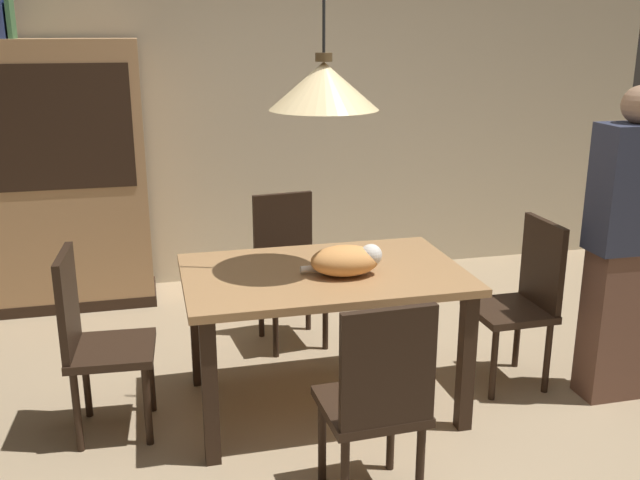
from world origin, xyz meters
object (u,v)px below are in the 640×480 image
(book_blue_wide, at_px, (1,19))
(person_standing, at_px, (623,248))
(chair_far_back, at_px, (288,262))
(chair_left_side, at_px, (94,336))
(book_green_slim, at_px, (11,18))
(dining_table, at_px, (323,289))
(cat_sleeping, at_px, (347,260))
(pendant_lamp, at_px, (324,85))
(chair_near_front, at_px, (378,397))
(chair_right_side, at_px, (523,296))
(hutch_bookcase, at_px, (65,183))

(book_blue_wide, distance_m, person_standing, 3.98)
(chair_far_back, bearing_deg, chair_left_side, -142.05)
(book_green_slim, bearing_deg, dining_table, -48.81)
(cat_sleeping, relative_size, pendant_lamp, 0.30)
(chair_near_front, height_order, book_blue_wide, book_blue_wide)
(chair_far_back, distance_m, pendant_lamp, 1.45)
(chair_right_side, relative_size, person_standing, 0.56)
(chair_right_side, xyz_separation_m, chair_left_side, (-2.26, 0.00, 0.00))
(chair_far_back, relative_size, person_standing, 0.56)
(chair_right_side, xyz_separation_m, pendant_lamp, (-1.13, -0.00, 1.15))
(dining_table, bearing_deg, person_standing, -9.60)
(chair_right_side, bearing_deg, chair_far_back, 142.38)
(chair_far_back, distance_m, hutch_bookcase, 1.72)
(chair_right_side, xyz_separation_m, book_blue_wide, (-2.80, 1.84, 1.46))
(dining_table, distance_m, hutch_bookcase, 2.32)
(person_standing, bearing_deg, book_green_slim, 146.18)
(chair_right_side, relative_size, hutch_bookcase, 0.50)
(chair_right_side, height_order, chair_left_side, same)
(chair_left_side, height_order, cat_sleeping, chair_left_side)
(cat_sleeping, distance_m, person_standing, 1.44)
(dining_table, height_order, chair_near_front, chair_near_front)
(pendant_lamp, height_order, person_standing, pendant_lamp)
(book_blue_wide, height_order, book_green_slim, book_green_slim)
(book_blue_wide, relative_size, book_green_slim, 0.92)
(chair_right_side, height_order, book_blue_wide, book_blue_wide)
(chair_left_side, relative_size, cat_sleeping, 2.38)
(hutch_bookcase, relative_size, book_green_slim, 7.12)
(chair_near_front, height_order, person_standing, person_standing)
(chair_far_back, xyz_separation_m, pendant_lamp, (0.01, -0.88, 1.15))
(book_green_slim, bearing_deg, chair_far_back, -31.03)
(chair_far_back, xyz_separation_m, cat_sleeping, (0.10, -0.97, 0.32))
(chair_far_back, distance_m, book_blue_wide, 2.41)
(pendant_lamp, relative_size, person_standing, 0.79)
(chair_left_side, xyz_separation_m, book_blue_wide, (-0.54, 1.84, 1.46))
(chair_near_front, relative_size, person_standing, 0.56)
(dining_table, xyz_separation_m, cat_sleeping, (0.10, -0.09, 0.18))
(person_standing, bearing_deg, hutch_bookcase, 144.18)
(cat_sleeping, relative_size, person_standing, 0.24)
(dining_table, relative_size, book_blue_wide, 5.83)
(chair_left_side, xyz_separation_m, cat_sleeping, (1.22, -0.10, 0.32))
(chair_right_side, xyz_separation_m, hutch_bookcase, (-2.51, 1.84, 0.38))
(hutch_bookcase, bearing_deg, chair_far_back, -34.98)
(dining_table, height_order, chair_far_back, chair_far_back)
(chair_near_front, bearing_deg, hutch_bookcase, 117.04)
(pendant_lamp, height_order, book_green_slim, pendant_lamp)
(chair_near_front, bearing_deg, pendant_lamp, 90.21)
(chair_far_back, xyz_separation_m, chair_left_side, (-1.12, -0.87, 0.00))
(person_standing, bearing_deg, chair_near_front, -157.77)
(chair_left_side, distance_m, cat_sleeping, 1.27)
(chair_near_front, distance_m, person_standing, 1.67)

